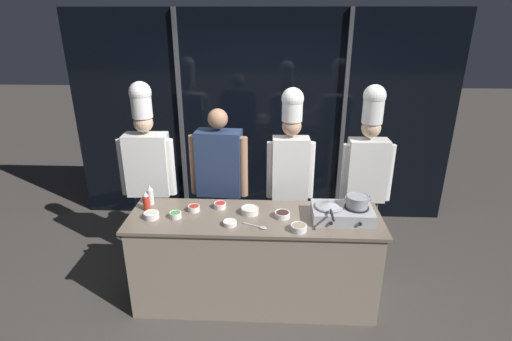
{
  "coord_description": "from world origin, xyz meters",
  "views": [
    {
      "loc": [
        0.16,
        -3.2,
        2.65
      ],
      "look_at": [
        0.0,
        0.25,
        1.27
      ],
      "focal_mm": 28.0,
      "sensor_mm": 36.0,
      "label": 1
    }
  ],
  "objects_px": {
    "prep_bowl_onion": "(250,210)",
    "serving_spoon_slotted": "(259,227)",
    "portable_stove": "(342,213)",
    "stock_pot": "(357,201)",
    "person_guest": "(220,174)",
    "squeeze_bottle_clear": "(150,195)",
    "prep_bowl_mushrooms": "(299,227)",
    "prep_bowl_bell_pepper": "(220,205)",
    "chef_line": "(367,166)",
    "prep_bowl_garlic": "(230,223)",
    "prep_bowl_scallions": "(176,215)",
    "prep_bowl_bean_sprouts": "(151,215)",
    "prep_bowl_chili_flakes": "(194,208)",
    "frying_pan": "(329,205)",
    "prep_bowl_soy_glaze": "(282,214)",
    "squeeze_bottle_chili": "(146,201)",
    "chef_head": "(148,163)",
    "chef_sous": "(290,163)"
  },
  "relations": [
    {
      "from": "portable_stove",
      "to": "squeeze_bottle_chili",
      "type": "relative_size",
      "value": 2.96
    },
    {
      "from": "portable_stove",
      "to": "frying_pan",
      "type": "bearing_deg",
      "value": -177.49
    },
    {
      "from": "prep_bowl_garlic",
      "to": "chef_sous",
      "type": "distance_m",
      "value": 1.01
    },
    {
      "from": "prep_bowl_scallions",
      "to": "person_guest",
      "type": "bearing_deg",
      "value": 65.35
    },
    {
      "from": "prep_bowl_bell_pepper",
      "to": "serving_spoon_slotted",
      "type": "xyz_separation_m",
      "value": [
        0.38,
        -0.35,
        -0.02
      ]
    },
    {
      "from": "portable_stove",
      "to": "stock_pot",
      "type": "height_order",
      "value": "stock_pot"
    },
    {
      "from": "squeeze_bottle_clear",
      "to": "prep_bowl_soy_glaze",
      "type": "height_order",
      "value": "squeeze_bottle_clear"
    },
    {
      "from": "squeeze_bottle_clear",
      "to": "prep_bowl_mushrooms",
      "type": "xyz_separation_m",
      "value": [
        1.4,
        -0.44,
        -0.06
      ]
    },
    {
      "from": "frying_pan",
      "to": "prep_bowl_soy_glaze",
      "type": "relative_size",
      "value": 3.03
    },
    {
      "from": "prep_bowl_soy_glaze",
      "to": "squeeze_bottle_clear",
      "type": "bearing_deg",
      "value": 170.57
    },
    {
      "from": "prep_bowl_onion",
      "to": "prep_bowl_bean_sprouts",
      "type": "xyz_separation_m",
      "value": [
        -0.88,
        -0.13,
        -0.0
      ]
    },
    {
      "from": "prep_bowl_bean_sprouts",
      "to": "prep_bowl_soy_glaze",
      "type": "bearing_deg",
      "value": 3.31
    },
    {
      "from": "prep_bowl_scallions",
      "to": "chef_sous",
      "type": "xyz_separation_m",
      "value": [
        1.05,
        0.7,
        0.25
      ]
    },
    {
      "from": "prep_bowl_soy_glaze",
      "to": "prep_bowl_onion",
      "type": "relative_size",
      "value": 0.88
    },
    {
      "from": "stock_pot",
      "to": "prep_bowl_garlic",
      "type": "xyz_separation_m",
      "value": [
        -1.11,
        -0.16,
        -0.15
      ]
    },
    {
      "from": "stock_pot",
      "to": "squeeze_bottle_chili",
      "type": "distance_m",
      "value": 1.92
    },
    {
      "from": "prep_bowl_soy_glaze",
      "to": "serving_spoon_slotted",
      "type": "xyz_separation_m",
      "value": [
        -0.2,
        -0.19,
        -0.02
      ]
    },
    {
      "from": "prep_bowl_soy_glaze",
      "to": "prep_bowl_bean_sprouts",
      "type": "height_order",
      "value": "prep_bowl_bean_sprouts"
    },
    {
      "from": "frying_pan",
      "to": "person_guest",
      "type": "relative_size",
      "value": 0.24
    },
    {
      "from": "prep_bowl_scallions",
      "to": "prep_bowl_garlic",
      "type": "distance_m",
      "value": 0.52
    },
    {
      "from": "squeeze_bottle_clear",
      "to": "prep_bowl_scallions",
      "type": "distance_m",
      "value": 0.4
    },
    {
      "from": "prep_bowl_bell_pepper",
      "to": "chef_line",
      "type": "height_order",
      "value": "chef_line"
    },
    {
      "from": "squeeze_bottle_clear",
      "to": "prep_bowl_chili_flakes",
      "type": "distance_m",
      "value": 0.46
    },
    {
      "from": "frying_pan",
      "to": "serving_spoon_slotted",
      "type": "bearing_deg",
      "value": -163.04
    },
    {
      "from": "prep_bowl_scallions",
      "to": "prep_bowl_bean_sprouts",
      "type": "distance_m",
      "value": 0.21
    },
    {
      "from": "stock_pot",
      "to": "prep_bowl_bean_sprouts",
      "type": "relative_size",
      "value": 1.62
    },
    {
      "from": "prep_bowl_mushrooms",
      "to": "prep_bowl_garlic",
      "type": "xyz_separation_m",
      "value": [
        -0.59,
        0.07,
        -0.01
      ]
    },
    {
      "from": "prep_bowl_chili_flakes",
      "to": "prep_bowl_garlic",
      "type": "xyz_separation_m",
      "value": [
        0.36,
        -0.25,
        -0.01
      ]
    },
    {
      "from": "prep_bowl_onion",
      "to": "prep_bowl_bell_pepper",
      "type": "distance_m",
      "value": 0.3
    },
    {
      "from": "prep_bowl_onion",
      "to": "serving_spoon_slotted",
      "type": "distance_m",
      "value": 0.27
    },
    {
      "from": "chef_sous",
      "to": "stock_pot",
      "type": "bearing_deg",
      "value": 129.0
    },
    {
      "from": "portable_stove",
      "to": "serving_spoon_slotted",
      "type": "xyz_separation_m",
      "value": [
        -0.73,
        -0.19,
        -0.05
      ]
    },
    {
      "from": "prep_bowl_bean_sprouts",
      "to": "chef_line",
      "type": "bearing_deg",
      "value": 19.33
    },
    {
      "from": "chef_sous",
      "to": "squeeze_bottle_chili",
      "type": "bearing_deg",
      "value": 20.63
    },
    {
      "from": "portable_stove",
      "to": "prep_bowl_soy_glaze",
      "type": "bearing_deg",
      "value": 179.63
    },
    {
      "from": "stock_pot",
      "to": "person_guest",
      "type": "height_order",
      "value": "person_guest"
    },
    {
      "from": "prep_bowl_onion",
      "to": "serving_spoon_slotted",
      "type": "xyz_separation_m",
      "value": [
        0.1,
        -0.25,
        -0.03
      ]
    },
    {
      "from": "frying_pan",
      "to": "prep_bowl_garlic",
      "type": "height_order",
      "value": "frying_pan"
    },
    {
      "from": "stock_pot",
      "to": "squeeze_bottle_chili",
      "type": "height_order",
      "value": "stock_pot"
    },
    {
      "from": "prep_bowl_chili_flakes",
      "to": "chef_head",
      "type": "height_order",
      "value": "chef_head"
    },
    {
      "from": "portable_stove",
      "to": "person_guest",
      "type": "distance_m",
      "value": 1.34
    },
    {
      "from": "chef_line",
      "to": "prep_bowl_garlic",
      "type": "bearing_deg",
      "value": 31.27
    },
    {
      "from": "prep_bowl_scallions",
      "to": "prep_bowl_soy_glaze",
      "type": "xyz_separation_m",
      "value": [
        0.96,
        0.05,
        -0.0
      ]
    },
    {
      "from": "portable_stove",
      "to": "prep_bowl_onion",
      "type": "distance_m",
      "value": 0.83
    },
    {
      "from": "squeeze_bottle_clear",
      "to": "prep_bowl_mushrooms",
      "type": "bearing_deg",
      "value": -17.54
    },
    {
      "from": "prep_bowl_chili_flakes",
      "to": "chef_sous",
      "type": "xyz_separation_m",
      "value": [
        0.91,
        0.57,
        0.25
      ]
    },
    {
      "from": "prep_bowl_scallions",
      "to": "prep_bowl_bean_sprouts",
      "type": "xyz_separation_m",
      "value": [
        -0.21,
        -0.02,
        0.0
      ]
    },
    {
      "from": "stock_pot",
      "to": "prep_bowl_bell_pepper",
      "type": "height_order",
      "value": "stock_pot"
    },
    {
      "from": "prep_bowl_onion",
      "to": "chef_head",
      "type": "distance_m",
      "value": 1.29
    },
    {
      "from": "frying_pan",
      "to": "chef_line",
      "type": "relative_size",
      "value": 0.21
    }
  ]
}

